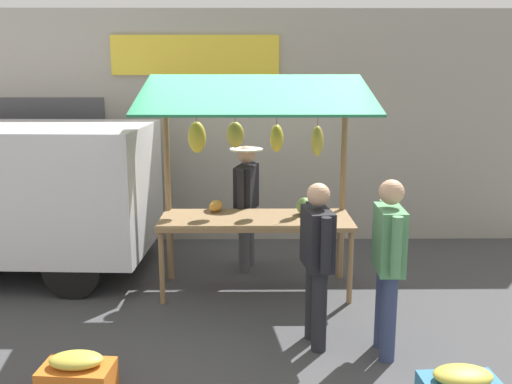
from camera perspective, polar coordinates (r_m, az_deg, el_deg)
ground_plane at (r=6.95m, az=-0.03°, el=-9.60°), size 40.00×40.00×0.00m
street_backdrop at (r=8.70m, az=-0.65°, el=6.35°), size 9.00×0.30×3.40m
market_stall at (r=6.58m, az=-0.02°, el=3.13°), size 2.50×1.46×2.50m
vendor_with_sunhat at (r=7.39m, az=-0.95°, el=-0.56°), size 0.42×0.68×1.62m
shopper_in_striped_shirt at (r=5.30m, az=12.89°, el=-6.12°), size 0.24×0.70×1.63m
shopper_with_shopping_bag at (r=5.39m, az=6.02°, el=-6.10°), size 0.28×0.67×1.56m
produce_crate_near at (r=5.08m, az=-17.19°, el=-16.84°), size 0.60×0.40×0.35m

